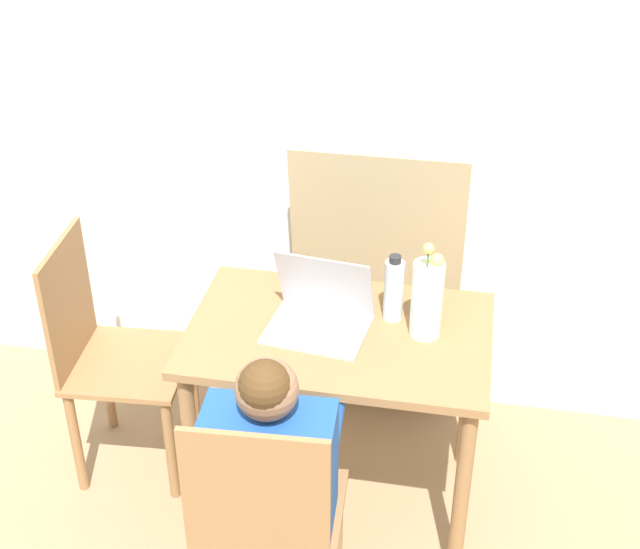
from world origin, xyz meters
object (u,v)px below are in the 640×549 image
object	(u,v)px
laptop	(320,310)
water_bottle	(394,289)
chair_spare	(110,356)
flower_vase	(427,297)
chair_occupied	(267,527)
person_seated	(273,455)

from	to	relation	value
laptop	water_bottle	xyz separation A→B (m)	(0.22, 0.09, 0.05)
chair_spare	laptop	world-z (taller)	laptop
flower_vase	chair_occupied	bearing A→B (deg)	-118.97
water_bottle	person_seated	bearing A→B (deg)	-113.21
chair_spare	water_bottle	distance (m)	1.04
chair_occupied	flower_vase	distance (m)	0.84
flower_vase	chair_spare	bearing A→B (deg)	179.60
laptop	flower_vase	xyz separation A→B (m)	(0.33, 0.02, 0.08)
chair_occupied	laptop	world-z (taller)	laptop
person_seated	water_bottle	world-z (taller)	person_seated
chair_occupied	person_seated	world-z (taller)	person_seated
chair_spare	water_bottle	world-z (taller)	water_bottle
person_seated	laptop	distance (m)	0.54
chair_occupied	laptop	xyz separation A→B (m)	(0.03, 0.64, 0.30)
laptop	flower_vase	distance (m)	0.34
flower_vase	person_seated	bearing A→B (deg)	-124.70
chair_occupied	flower_vase	size ratio (longest dim) A/B	2.72
person_seated	water_bottle	bearing A→B (deg)	-116.43
chair_spare	person_seated	xyz separation A→B (m)	(0.72, -0.54, 0.15)
flower_vase	water_bottle	size ratio (longest dim) A/B	1.47
person_seated	flower_vase	xyz separation A→B (m)	(0.37, 0.53, 0.23)
laptop	chair_occupied	bearing A→B (deg)	-85.77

